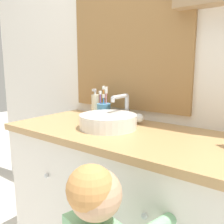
{
  "coord_description": "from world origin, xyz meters",
  "views": [
    {
      "loc": [
        0.7,
        -0.7,
        1.12
      ],
      "look_at": [
        -0.04,
        0.26,
        0.89
      ],
      "focal_mm": 40.0,
      "sensor_mm": 36.0,
      "label": 1
    }
  ],
  "objects": [
    {
      "name": "wall_back",
      "position": [
        0.01,
        0.62,
        1.28
      ],
      "size": [
        3.2,
        0.18,
        2.5
      ],
      "color": "silver",
      "rests_on": "ground_plane"
    },
    {
      "name": "vanity_counter",
      "position": [
        0.0,
        0.31,
        0.4
      ],
      "size": [
        1.27,
        0.57,
        0.79
      ],
      "color": "silver",
      "rests_on": "ground_plane"
    },
    {
      "name": "sink_basin",
      "position": [
        -0.09,
        0.31,
        0.83
      ],
      "size": [
        0.3,
        0.35,
        0.17
      ],
      "color": "white",
      "rests_on": "vanity_counter"
    },
    {
      "name": "toothbrush_holder",
      "position": [
        -0.27,
        0.48,
        0.84
      ],
      "size": [
        0.08,
        0.08,
        0.2
      ],
      "color": "#4C93C6",
      "rests_on": "vanity_counter"
    },
    {
      "name": "soap_dispenser",
      "position": [
        -0.36,
        0.5,
        0.87
      ],
      "size": [
        0.05,
        0.05,
        0.18
      ],
      "color": "beige",
      "rests_on": "vanity_counter"
    }
  ]
}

